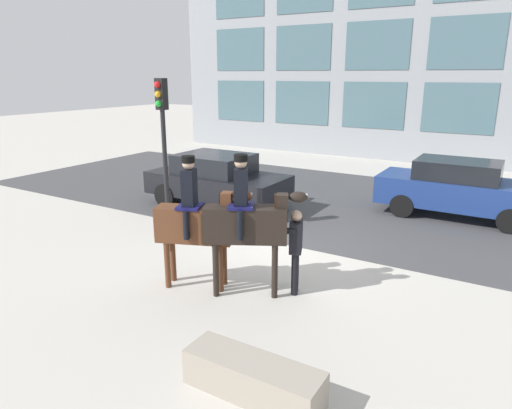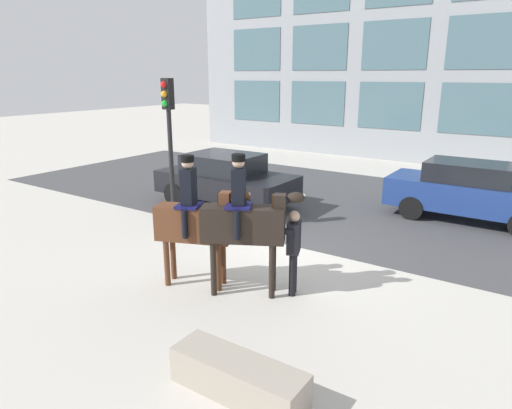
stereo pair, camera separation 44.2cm
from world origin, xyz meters
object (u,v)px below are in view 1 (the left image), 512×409
Objects in this scene: pedestrian_bystander at (295,245)px; traffic_light at (163,133)px; street_car_near_lane at (217,179)px; street_car_far_lane at (459,188)px; planter_ledge at (253,378)px; mounted_horse_companion at (247,222)px; mounted_horse_lead at (196,221)px.

pedestrian_bystander is 0.42× the size of traffic_light.
traffic_light is (-4.12, 1.19, 1.65)m from pedestrian_bystander.
street_car_far_lane reaches higher than street_car_near_lane.
street_car_near_lane is 2.35× the size of planter_ledge.
pedestrian_bystander reaches higher than planter_ledge.
street_car_far_lane is (2.62, 7.05, -0.55)m from mounted_horse_companion.
street_car_far_lane is 9.49m from planter_ledge.
street_car_far_lane is 2.41× the size of planter_ledge.
mounted_horse_lead is 0.97× the size of mounted_horse_companion.
pedestrian_bystander is 0.37× the size of street_car_near_lane.
street_car_near_lane is at bearing -158.55° from street_car_far_lane.
mounted_horse_companion is 0.61× the size of street_car_near_lane.
planter_ledge is at bearing -51.43° from street_car_near_lane.
pedestrian_bystander is at bearing 0.47° from mounted_horse_lead.
mounted_horse_lead is 1.00m from mounted_horse_companion.
street_car_near_lane is at bearing -63.08° from pedestrian_bystander.
planter_ledge is at bearing -84.38° from mounted_horse_companion.
street_car_near_lane is 8.78m from planter_ledge.
street_car_far_lane is at bearing 42.08° from traffic_light.
street_car_near_lane is at bearing 100.56° from mounted_horse_lead.
traffic_light is at bearing 126.31° from mounted_horse_companion.
traffic_light reaches higher than street_car_far_lane.
mounted_horse_lead is 0.59× the size of street_car_near_lane.
street_car_near_lane is at bearing 100.45° from traffic_light.
mounted_horse_companion is 7.54m from street_car_far_lane.
planter_ledge is (4.94, -4.00, -2.35)m from traffic_light.
mounted_horse_companion is at bearing -110.35° from street_car_far_lane.
mounted_horse_companion is at bearing -7.62° from mounted_horse_lead.
street_car_far_lane is at bearing 41.82° from mounted_horse_companion.
mounted_horse_lead is 3.31m from traffic_light.
mounted_horse_lead is at bearing 165.86° from mounted_horse_companion.
traffic_light reaches higher than mounted_horse_lead.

